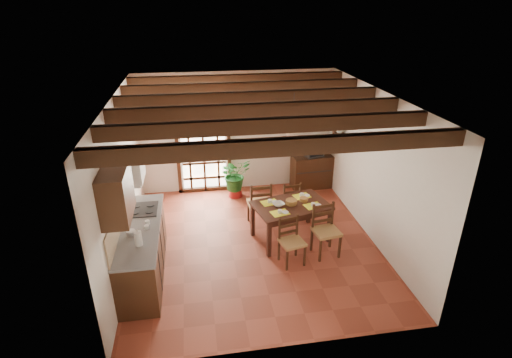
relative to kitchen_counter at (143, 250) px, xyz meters
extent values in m
plane|color=brown|center=(1.96, 0.60, -0.47)|extent=(5.00, 5.00, 0.00)
cube|color=silver|center=(1.96, 3.10, 0.93)|extent=(4.50, 0.02, 2.80)
cube|color=silver|center=(1.96, -1.90, 0.93)|extent=(4.50, 0.02, 2.80)
cube|color=silver|center=(-0.29, 0.60, 0.93)|extent=(0.02, 5.00, 2.80)
cube|color=silver|center=(4.21, 0.60, 0.93)|extent=(0.02, 5.00, 2.80)
cube|color=white|center=(1.96, 0.60, 2.33)|extent=(4.50, 5.00, 0.02)
cube|color=black|center=(1.96, -1.50, 2.22)|extent=(4.50, 0.14, 0.20)
cube|color=black|center=(1.96, -0.66, 2.22)|extent=(4.50, 0.14, 0.20)
cube|color=black|center=(1.96, 0.18, 2.22)|extent=(4.50, 0.14, 0.20)
cube|color=black|center=(1.96, 1.02, 2.22)|extent=(4.50, 0.14, 0.20)
cube|color=black|center=(1.96, 1.86, 2.22)|extent=(4.50, 0.14, 0.20)
cube|color=black|center=(1.96, 2.70, 2.22)|extent=(4.50, 0.14, 0.20)
cube|color=white|center=(1.16, 3.09, 0.63)|extent=(1.01, 0.02, 2.11)
cube|color=#351E11|center=(1.16, 3.04, 1.77)|extent=(1.26, 0.10, 0.08)
cube|color=#351E11|center=(0.57, 3.04, 0.63)|extent=(0.08, 0.10, 2.28)
cube|color=#351E11|center=(1.75, 3.04, 0.63)|extent=(0.08, 0.10, 2.28)
cube|color=#351E11|center=(1.16, 3.02, 0.63)|extent=(1.01, 0.03, 2.02)
cube|color=#351E11|center=(0.01, 0.00, -0.03)|extent=(0.60, 2.20, 0.88)
cube|color=slate|center=(0.01, 0.00, 0.43)|extent=(0.64, 2.25, 0.04)
cube|color=tan|center=(-0.28, 0.00, 0.66)|extent=(0.02, 2.20, 0.50)
cube|color=#351E11|center=(-0.12, -0.70, 1.38)|extent=(0.35, 0.80, 0.70)
cube|color=white|center=(-0.09, 0.55, 1.28)|extent=(0.38, 0.60, 0.50)
cube|color=silver|center=(-0.09, 0.55, 1.01)|extent=(0.32, 0.55, 0.04)
cube|color=black|center=(0.01, 0.55, 0.45)|extent=(0.50, 0.55, 0.02)
cylinder|color=white|center=(0.06, -0.55, 0.56)|extent=(0.11, 0.11, 0.24)
cylinder|color=silver|center=(-0.09, -0.25, 0.48)|extent=(0.14, 0.14, 0.10)
cube|color=#351911|center=(2.66, 0.66, 0.24)|extent=(1.53, 1.17, 0.05)
cube|color=#351911|center=(2.66, 0.66, 0.17)|extent=(1.38, 1.06, 0.10)
cube|color=#351911|center=(3.18, 1.17, -0.13)|extent=(0.08, 0.08, 0.69)
cube|color=#351911|center=(1.97, 0.88, -0.13)|extent=(0.08, 0.08, 0.69)
cube|color=#351911|center=(3.36, 0.44, -0.13)|extent=(0.08, 0.08, 0.69)
cube|color=#351911|center=(2.15, 0.14, -0.13)|extent=(0.08, 0.08, 0.69)
cube|color=#AA7E48|center=(2.50, -0.11, -0.05)|extent=(0.47, 0.46, 0.05)
cube|color=#351E11|center=(2.47, 0.04, 0.17)|extent=(0.39, 0.12, 0.43)
cube|color=#351E11|center=(2.50, -0.11, -0.26)|extent=(0.45, 0.43, 0.42)
cube|color=#AA7E48|center=(3.16, 0.05, 0.00)|extent=(0.49, 0.48, 0.05)
cube|color=#351E11|center=(3.14, 0.22, 0.24)|extent=(0.44, 0.10, 0.48)
cube|color=#351E11|center=(3.16, 0.05, -0.24)|extent=(0.47, 0.45, 0.47)
cube|color=#AA7E48|center=(2.16, 1.27, 0.01)|extent=(0.46, 0.44, 0.05)
cube|color=#351E11|center=(2.17, 1.09, 0.26)|extent=(0.45, 0.05, 0.49)
cube|color=#351E11|center=(2.16, 1.27, -0.23)|extent=(0.44, 0.42, 0.48)
cube|color=#AA7E48|center=(2.83, 1.43, -0.04)|extent=(0.43, 0.41, 0.05)
cube|color=#351E11|center=(2.84, 1.27, 0.17)|extent=(0.40, 0.07, 0.44)
cube|color=#351E11|center=(2.83, 1.43, -0.26)|extent=(0.41, 0.39, 0.43)
cube|color=#FFFD28|center=(2.32, 0.44, 0.25)|extent=(0.31, 0.23, 0.01)
cube|color=#FFFD28|center=(3.01, 0.44, 0.25)|extent=(0.31, 0.23, 0.01)
cube|color=#FFFD28|center=(2.32, 0.87, 0.25)|extent=(0.31, 0.23, 0.01)
cube|color=#FFFD28|center=(3.01, 0.87, 0.25)|extent=(0.31, 0.23, 0.01)
cylinder|color=olive|center=(2.66, 0.66, 0.30)|extent=(0.21, 0.21, 0.09)
imported|color=white|center=(2.42, 0.65, 0.29)|extent=(0.27, 0.27, 0.05)
cube|color=#351E11|center=(3.71, 2.83, -0.07)|extent=(0.98, 0.49, 0.81)
cube|color=black|center=(3.71, 2.83, 0.53)|extent=(0.49, 0.46, 0.36)
cube|color=black|center=(3.71, 2.64, 0.53)|extent=(0.33, 0.09, 0.27)
cube|color=white|center=(3.46, 3.08, 1.28)|extent=(0.25, 0.03, 0.32)
cone|color=maroon|center=(1.83, 2.61, -0.36)|extent=(0.34, 0.34, 0.21)
imported|color=#144C19|center=(1.83, 2.61, 0.10)|extent=(2.20, 2.05, 1.98)
cube|color=#351E11|center=(4.10, 2.20, 1.08)|extent=(0.20, 0.42, 0.03)
cube|color=#351E11|center=(4.10, 2.03, 0.99)|extent=(0.18, 0.03, 0.18)
cube|color=#351E11|center=(4.10, 2.37, 0.99)|extent=(0.18, 0.03, 0.18)
imported|color=#B2BFB2|center=(4.10, 2.20, 1.18)|extent=(0.15, 0.15, 0.15)
sphere|color=#FFFD28|center=(4.10, 2.20, 1.39)|extent=(0.14, 0.14, 0.14)
cylinder|color=#144C19|center=(4.10, 2.20, 1.24)|extent=(0.01, 0.01, 0.28)
cube|color=brown|center=(4.18, 2.20, 1.58)|extent=(0.03, 0.32, 0.32)
cube|color=#C3B292|center=(4.17, 2.20, 1.58)|extent=(0.01, 0.26, 0.26)
cylinder|color=black|center=(2.66, 0.76, 1.98)|extent=(0.01, 0.01, 0.70)
cone|color=beige|center=(2.66, 0.76, 1.61)|extent=(0.36, 0.36, 0.14)
sphere|color=#FFD88C|center=(2.66, 0.76, 1.53)|extent=(0.09, 0.09, 0.09)
camera|label=1|loc=(0.96, -5.71, 3.77)|focal=28.00mm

